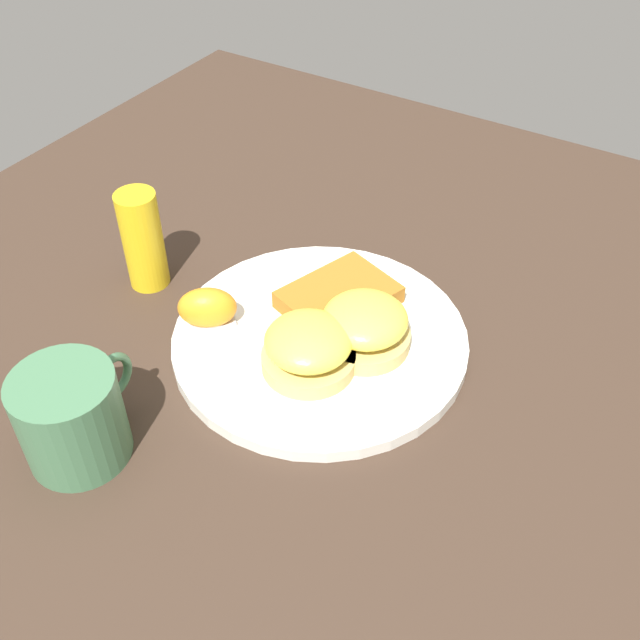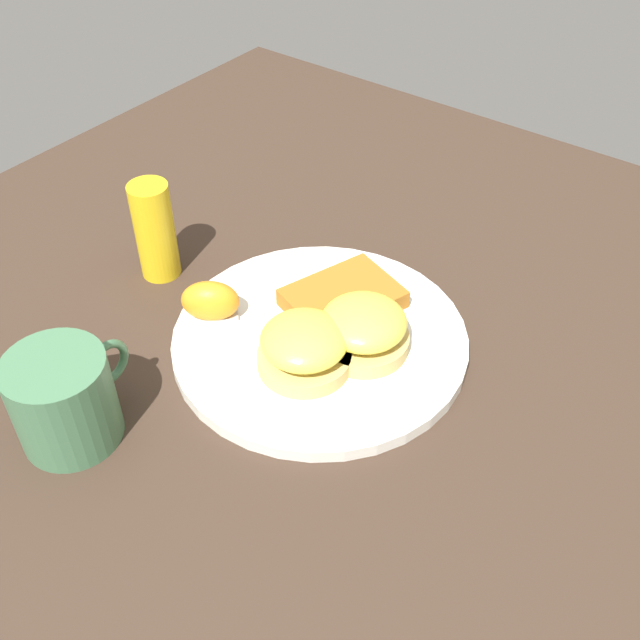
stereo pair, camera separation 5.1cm
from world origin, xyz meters
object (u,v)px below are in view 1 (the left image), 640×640
Objects in this scene: orange_wedge at (207,308)px; cup at (72,417)px; sandwich_benedict_left at (308,348)px; hashbrown_patty at (339,297)px; fork at (282,310)px; sandwich_benedict_right at (365,326)px; condiment_bottle at (143,240)px.

cup reaches higher than orange_wedge.
sandwich_benedict_left is 0.76× the size of cup.
hashbrown_patty is 0.06m from fork.
sandwich_benedict_right is 0.76× the size of cup.
sandwich_benedict_right is 1.53× the size of orange_wedge.
sandwich_benedict_right reaches higher than hashbrown_patty.
sandwich_benedict_left reaches higher than hashbrown_patty.
fork is at bearing 91.06° from sandwich_benedict_right.
hashbrown_patty is 1.89× the size of orange_wedge.
sandwich_benedict_right is at bearing -32.91° from cup.
sandwich_benedict_right is at bearing -84.86° from condiment_bottle.
cup is at bearing 179.02° from orange_wedge.
fork is (0.05, -0.05, -0.02)m from orange_wedge.
fork is (-0.00, 0.10, -0.02)m from sandwich_benedict_right.
orange_wedge reaches higher than fork.
sandwich_benedict_left is 0.81× the size of hashbrown_patty.
cup is (-0.28, 0.10, 0.02)m from hashbrown_patty.
cup is (-0.18, 0.12, 0.01)m from sandwich_benedict_left.
fork is 0.17m from condiment_bottle.
orange_wedge is (-0.10, 0.10, 0.01)m from hashbrown_patty.
sandwich_benedict_left is at bearing -167.00° from hashbrown_patty.
condiment_bottle is (0.03, 0.23, 0.02)m from sandwich_benedict_left.
sandwich_benedict_left is 0.12m from orange_wedge.
condiment_bottle reaches higher than sandwich_benedict_right.
hashbrown_patty is 0.14m from orange_wedge.
hashbrown_patty is (0.09, 0.02, -0.01)m from sandwich_benedict_left.
sandwich_benedict_left is at bearing 150.69° from sandwich_benedict_right.
hashbrown_patty is at bearing -45.64° from orange_wedge.
sandwich_benedict_left is 1.00× the size of sandwich_benedict_right.
fork is at bearing -44.38° from orange_wedge.
sandwich_benedict_right is at bearing -69.34° from orange_wedge.
sandwich_benedict_left is 0.10m from hashbrown_patty.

